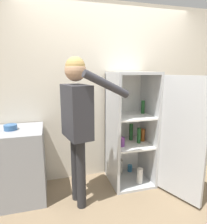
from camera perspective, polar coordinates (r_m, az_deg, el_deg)
name	(u,v)px	position (r m, az deg, el deg)	size (l,w,h in m)	color
ground_plane	(131,211)	(2.62, 7.92, -26.22)	(12.00, 12.00, 0.00)	#7A664C
wall_back	(108,93)	(3.00, 1.15, 5.44)	(7.00, 0.06, 2.55)	beige
refrigerator	(139,131)	(2.83, 10.16, -5.44)	(0.86, 1.15, 1.59)	#B7BABC
person	(77,114)	(2.28, -7.47, -0.46)	(0.74, 0.56, 1.76)	#262628
counter	(18,165)	(2.79, -23.14, -13.67)	(0.63, 0.61, 0.91)	gray
bowl	(11,127)	(2.63, -25.03, -3.98)	(0.15, 0.15, 0.06)	#335B8E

